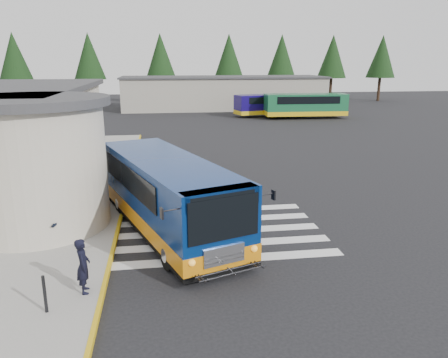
{
  "coord_description": "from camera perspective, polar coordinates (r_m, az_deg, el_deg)",
  "views": [
    {
      "loc": [
        -2.31,
        -15.95,
        6.19
      ],
      "look_at": [
        -0.07,
        -0.5,
        1.94
      ],
      "focal_mm": 35.0,
      "sensor_mm": 36.0,
      "label": 1
    }
  ],
  "objects": [
    {
      "name": "far_bus_a",
      "position": [
        51.0,
        6.06,
        9.72
      ],
      "size": [
        8.5,
        4.08,
        2.12
      ],
      "rotation": [
        0.0,
        0.0,
        1.8
      ],
      "color": "#11064E",
      "rests_on": "ground"
    },
    {
      "name": "ground",
      "position": [
        17.26,
        -0.02,
        -5.8
      ],
      "size": [
        140.0,
        140.0,
        0.0
      ],
      "primitive_type": "plane",
      "color": "black",
      "rests_on": "ground"
    },
    {
      "name": "transit_bus",
      "position": [
        16.23,
        -7.36,
        -2.4
      ],
      "size": [
        5.83,
        9.96,
        2.74
      ],
      "rotation": [
        0.0,
        0.0,
        0.34
      ],
      "color": "navy",
      "rests_on": "ground"
    },
    {
      "name": "crosswalk",
      "position": [
        16.46,
        -1.36,
        -6.85
      ],
      "size": [
        8.0,
        5.35,
        0.01
      ],
      "color": "silver",
      "rests_on": "ground"
    },
    {
      "name": "bollard",
      "position": [
        11.93,
        -22.36,
        -13.73
      ],
      "size": [
        0.08,
        0.08,
        0.99
      ],
      "primitive_type": "cylinder",
      "color": "black",
      "rests_on": "sidewalk"
    },
    {
      "name": "pedestrian_a",
      "position": [
        12.41,
        -17.92,
        -10.73
      ],
      "size": [
        0.44,
        0.61,
        1.53
      ],
      "primitive_type": "imported",
      "rotation": [
        0.0,
        0.0,
        1.72
      ],
      "color": "black",
      "rests_on": "sidewalk"
    },
    {
      "name": "depot_building",
      "position": [
        58.68,
        -0.1,
        11.23
      ],
      "size": [
        26.4,
        8.4,
        4.2
      ],
      "color": "gray",
      "rests_on": "ground"
    },
    {
      "name": "tree_line",
      "position": [
        66.51,
        -0.87,
        15.72
      ],
      "size": [
        58.4,
        4.4,
        10.0
      ],
      "color": "black",
      "rests_on": "ground"
    },
    {
      "name": "sidewalk",
      "position": [
        21.91,
        -25.69,
        -2.54
      ],
      "size": [
        10.0,
        34.0,
        0.15
      ],
      "primitive_type": "cube",
      "color": "gray",
      "rests_on": "ground"
    },
    {
      "name": "pedestrian_b",
      "position": [
        15.69,
        -21.62,
        -5.54
      ],
      "size": [
        0.81,
        0.9,
        1.54
      ],
      "primitive_type": "imported",
      "rotation": [
        0.0,
        0.0,
        -1.21
      ],
      "color": "black",
      "rests_on": "sidewalk"
    },
    {
      "name": "curb_strip",
      "position": [
        20.93,
        -12.67,
        -2.13
      ],
      "size": [
        0.12,
        34.0,
        0.16
      ],
      "primitive_type": "cube",
      "color": "gold",
      "rests_on": "ground"
    },
    {
      "name": "far_bus_b",
      "position": [
        49.45,
        10.58,
        9.53
      ],
      "size": [
        9.01,
        2.77,
        2.31
      ],
      "rotation": [
        0.0,
        0.0,
        1.54
      ],
      "color": "#165532",
      "rests_on": "ground"
    }
  ]
}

